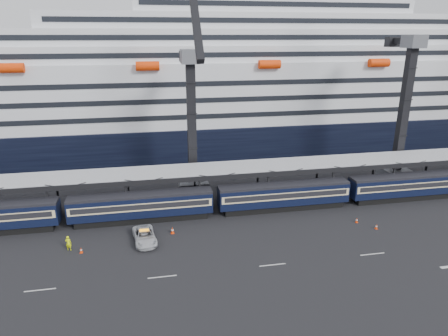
{
  "coord_description": "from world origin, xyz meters",
  "views": [
    {
      "loc": [
        -26.44,
        -40.41,
        24.05
      ],
      "look_at": [
        -16.73,
        10.0,
        6.8
      ],
      "focal_mm": 32.0,
      "sensor_mm": 36.0,
      "label": 1
    }
  ],
  "objects": [
    {
      "name": "cruise_ship",
      "position": [
        -1.08,
        45.99,
        12.34
      ],
      "size": [
        214.09,
        28.84,
        34.0
      ],
      "color": "black",
      "rests_on": "ground"
    },
    {
      "name": "crane_dark_near",
      "position": [
        -20.0,
        18.59,
        11.93
      ],
      "size": [
        4.5,
        17.75,
        35.08
      ],
      "color": "#4C4E53",
      "rests_on": "ground"
    },
    {
      "name": "traffic_cone_d",
      "position": [
        1.85,
        1.68,
        0.34
      ],
      "size": [
        0.34,
        0.34,
        0.69
      ],
      "color": "#F23807",
      "rests_on": "ground"
    },
    {
      "name": "traffic_cone_c",
      "position": [
        -24.28,
        5.46,
        0.43
      ],
      "size": [
        0.44,
        0.44,
        0.87
      ],
      "color": "#F23807",
      "rests_on": "ground"
    },
    {
      "name": "canopy",
      "position": [
        0.0,
        14.0,
        5.25
      ],
      "size": [
        130.0,
        6.25,
        5.53
      ],
      "color": "#93959B",
      "rests_on": "ground"
    },
    {
      "name": "crane_dark_mid",
      "position": [
        15.0,
        17.59,
        13.36
      ],
      "size": [
        4.5,
        18.24,
        39.64
      ],
      "color": "#4C4E53",
      "rests_on": "ground"
    },
    {
      "name": "pickup_truck",
      "position": [
        -27.74,
        3.89,
        0.76
      ],
      "size": [
        3.18,
        5.73,
        1.52
      ],
      "primitive_type": "imported",
      "rotation": [
        0.0,
        0.0,
        0.13
      ],
      "color": "#B4B6BC",
      "rests_on": "ground"
    },
    {
      "name": "worker",
      "position": [
        -36.47,
        3.56,
        0.93
      ],
      "size": [
        0.74,
        0.55,
        1.86
      ],
      "primitive_type": "imported",
      "rotation": [
        0.0,
        0.0,
        2.98
      ],
      "color": "#E8FF0D",
      "rests_on": "ground"
    },
    {
      "name": "traffic_cone_e",
      "position": [
        0.27,
        3.86,
        0.34
      ],
      "size": [
        0.34,
        0.34,
        0.68
      ],
      "color": "#F23807",
      "rests_on": "ground"
    },
    {
      "name": "traffic_cone_b",
      "position": [
        -35.0,
        2.67,
        0.34
      ],
      "size": [
        0.34,
        0.34,
        0.68
      ],
      "color": "#F23807",
      "rests_on": "ground"
    },
    {
      "name": "train",
      "position": [
        -4.65,
        10.0,
        2.2
      ],
      "size": [
        133.05,
        3.0,
        4.05
      ],
      "color": "black",
      "rests_on": "ground"
    },
    {
      "name": "ground",
      "position": [
        0.0,
        0.0,
        0.0
      ],
      "size": [
        260.0,
        260.0,
        0.0
      ],
      "primitive_type": "plane",
      "color": "black",
      "rests_on": "ground"
    }
  ]
}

